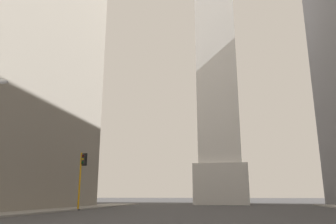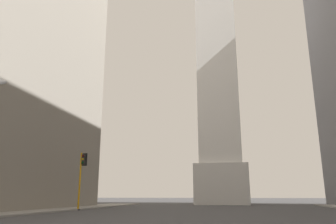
{
  "view_description": "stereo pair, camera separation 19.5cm",
  "coord_description": "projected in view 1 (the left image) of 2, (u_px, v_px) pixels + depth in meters",
  "views": [
    {
      "loc": [
        1.75,
        -0.06,
        1.48
      ],
      "look_at": [
        -5.03,
        35.49,
        10.71
      ],
      "focal_mm": 35.0,
      "sensor_mm": 36.0,
      "label": 1
    },
    {
      "loc": [
        1.94,
        -0.02,
        1.48
      ],
      "look_at": [
        -5.03,
        35.49,
        10.71
      ],
      "focal_mm": 35.0,
      "sensor_mm": 36.0,
      "label": 2
    }
  ],
  "objects": [
    {
      "name": "traffic_light_mid_left",
      "position": [
        82.0,
        172.0,
        34.16
      ],
      "size": [
        0.79,
        0.52,
        5.86
      ],
      "color": "orange",
      "rests_on": "ground_plane"
    },
    {
      "name": "obelisk",
      "position": [
        214.0,
        2.0,
        63.75
      ],
      "size": [
        8.72,
        8.72,
        79.27
      ],
      "color": "silver",
      "rests_on": "ground_plane"
    }
  ]
}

